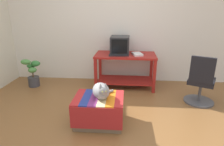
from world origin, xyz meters
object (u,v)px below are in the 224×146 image
Objects in this scene: desk at (125,65)px; cat at (101,91)px; tv_monitor at (120,45)px; book at (137,54)px; office_chair at (201,83)px; keyboard at (119,55)px; potted_plant at (33,73)px; ottoman_with_blanket at (99,110)px.

desk is 2.90× the size of cat.
tv_monitor is 1.58× the size of book.
book is 1.56m from cat.
book is at bearing -3.89° from office_chair.
office_chair reaches higher than keyboard.
desk is 2.02× the size of potted_plant.
ottoman_with_blanket is at bearing -102.80° from desk.
office_chair is (1.09, -0.66, -0.35)m from book.
tv_monitor is at bearing 6.78° from potted_plant.
tv_monitor is 1.03× the size of cat.
cat reaches higher than potted_plant.
potted_plant is (-1.99, -0.16, -0.18)m from desk.
tv_monitor is 0.41m from book.
tv_monitor is 0.27m from keyboard.
tv_monitor is 0.51× the size of office_chair.
tv_monitor reaches higher than office_chair.
book is (0.38, 0.09, 0.01)m from keyboard.
keyboard reaches higher than potted_plant.
tv_monitor is 1.97m from potted_plant.
potted_plant is at bearing 175.89° from keyboard.
book is at bearing 66.91° from ottoman_with_blanket.
desk is 0.35m from book.
tv_monitor is 1.73m from office_chair.
cat is at bearing -124.45° from book.
cat is (-0.56, -1.44, -0.21)m from book.
desk is at bearing 57.13° from cat.
book is 1.63m from ottoman_with_blanket.
book reaches higher than keyboard.
tv_monitor is 0.72× the size of potted_plant.
cat is at bearing -38.53° from potted_plant.
tv_monitor reaches higher than book.
ottoman_with_blanket is at bearing -38.84° from potted_plant.
keyboard reaches higher than cat.
book is at bearing -17.19° from tv_monitor.
office_chair is (1.70, 0.76, 0.18)m from ottoman_with_blanket.
ottoman_with_blanket is at bearing 51.20° from office_chair.
potted_plant reaches higher than ottoman_with_blanket.
desk is 4.45× the size of book.
office_chair reaches higher than potted_plant.
desk is 1.43× the size of office_chair.
book is at bearing 47.81° from cat.
potted_plant is at bearing 120.62° from cat.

